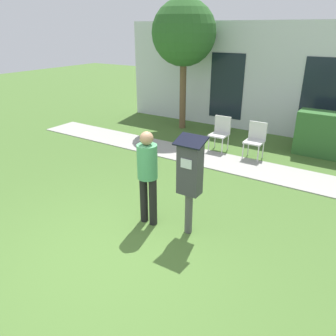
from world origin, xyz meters
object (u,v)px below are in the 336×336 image
at_px(person_standing, 147,171).
at_px(outdoor_chair_left, 221,131).
at_px(parking_meter, 190,174).
at_px(outdoor_chair_middle, 256,138).

distance_m(person_standing, outdoor_chair_left, 3.93).
relative_size(parking_meter, outdoor_chair_middle, 1.77).
distance_m(person_standing, outdoor_chair_middle, 3.87).
bearing_deg(parking_meter, person_standing, -171.43).
bearing_deg(parking_meter, outdoor_chair_middle, 93.46).
bearing_deg(outdoor_chair_left, person_standing, -75.32).
relative_size(person_standing, outdoor_chair_left, 1.76).
height_order(person_standing, outdoor_chair_left, person_standing).
bearing_deg(outdoor_chair_left, outdoor_chair_middle, 4.25).
bearing_deg(outdoor_chair_middle, outdoor_chair_left, 177.37).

